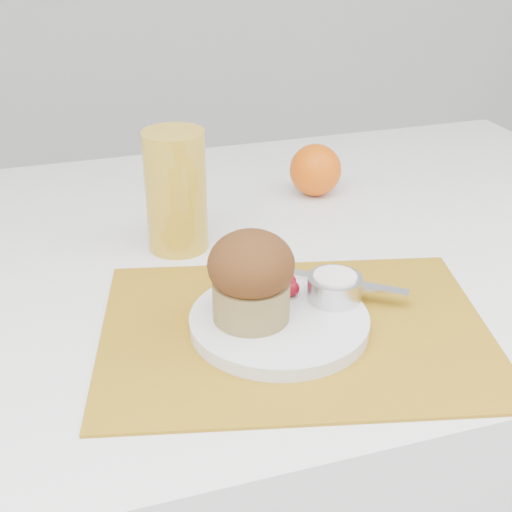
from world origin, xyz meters
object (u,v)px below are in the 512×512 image
object	(u,v)px
table	(267,457)
muffin	(251,276)
orange	(315,170)
juice_glass	(176,191)
plate	(279,322)

from	to	relation	value
table	muffin	distance (m)	0.49
orange	muffin	xyz separation A→B (m)	(-0.21, -0.33, 0.03)
juice_glass	muffin	world-z (taller)	juice_glass
plate	muffin	world-z (taller)	muffin
orange	juice_glass	xyz separation A→B (m)	(-0.24, -0.11, 0.04)
plate	orange	world-z (taller)	orange
plate	orange	distance (m)	0.39
table	juice_glass	world-z (taller)	juice_glass
plate	orange	size ratio (longest dim) A/B	2.42
table	juice_glass	distance (m)	0.47
muffin	juice_glass	bearing A→B (deg)	97.59
orange	muffin	distance (m)	0.39
muffin	orange	bearing A→B (deg)	58.26
juice_glass	muffin	bearing A→B (deg)	-82.41
orange	juice_glass	distance (m)	0.26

